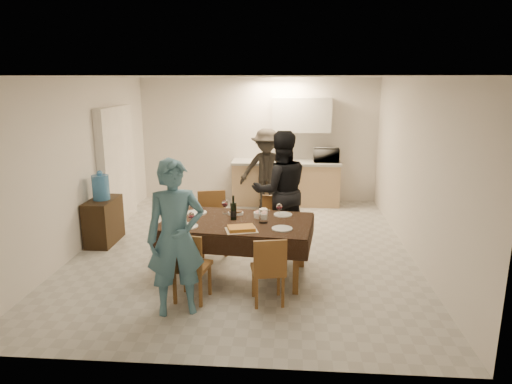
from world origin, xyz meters
TOP-DOWN VIEW (x-y plane):
  - floor at (0.00, 0.00)m, footprint 5.00×6.00m
  - ceiling at (0.00, 0.00)m, footprint 5.00×6.00m
  - wall_back at (0.00, 3.00)m, footprint 5.00×0.02m
  - wall_front at (0.00, -3.00)m, footprint 5.00×0.02m
  - wall_left at (-2.50, 0.00)m, footprint 0.02×6.00m
  - wall_right at (2.50, 0.00)m, footprint 0.02×6.00m
  - stub_partition at (-2.42, 1.20)m, footprint 0.15×1.40m
  - kitchen_base_cabinet at (0.60, 2.68)m, footprint 2.20×0.60m
  - kitchen_worktop at (0.60, 2.68)m, footprint 2.24×0.64m
  - upper_cabinet at (0.90, 2.82)m, footprint 1.20×0.34m
  - dining_table at (-0.00, -0.96)m, footprint 2.05×1.34m
  - chair_near_left at (-0.45, -1.79)m, footprint 0.45×0.45m
  - chair_near_right at (0.45, -1.79)m, footprint 0.44×0.45m
  - chair_far_left at (-0.45, -0.30)m, footprint 0.51×0.52m
  - chair_far_right at (0.45, -0.29)m, footprint 0.44×0.45m
  - console at (-2.28, 0.11)m, footprint 0.39×0.78m
  - water_jug at (-2.28, 0.11)m, footprint 0.26×0.26m
  - wine_bottle at (-0.05, -0.91)m, footprint 0.08×0.08m
  - water_pitcher at (0.35, -1.01)m, footprint 0.12×0.12m
  - savoury_tart at (0.10, -1.34)m, footprint 0.44×0.38m
  - salad_bowl at (0.30, -0.78)m, footprint 0.18×0.18m
  - mushroom_dish at (-0.05, -0.68)m, footprint 0.20×0.20m
  - wine_glass_a at (-0.55, -1.21)m, footprint 0.08×0.08m
  - wine_glass_b at (0.55, -0.71)m, footprint 0.08×0.08m
  - wine_glass_c at (-0.20, -0.66)m, footprint 0.09×0.09m
  - plate_near_left at (-0.60, -1.26)m, footprint 0.28×0.28m
  - plate_near_right at (0.60, -1.26)m, footprint 0.26×0.26m
  - plate_far_left at (-0.60, -0.66)m, footprint 0.29×0.29m
  - plate_far_right at (0.60, -0.66)m, footprint 0.25×0.25m
  - microwave at (1.42, 2.68)m, footprint 0.51×0.35m
  - person_near at (-0.55, -2.01)m, footprint 0.74×0.60m
  - person_far at (0.55, 0.09)m, footprint 1.05×0.91m
  - person_kitchen at (0.22, 2.23)m, footprint 1.05×0.61m

SIDE VIEW (x-z plane):
  - floor at x=0.00m, z-range -0.01..0.01m
  - console at x=-2.28m, z-range 0.00..0.72m
  - kitchen_base_cabinet at x=0.60m, z-range 0.00..0.86m
  - chair_near_right at x=0.45m, z-range 0.28..0.73m
  - chair_near_left at x=-0.45m, z-range 0.30..0.76m
  - chair_far_right at x=0.45m, z-range 0.30..0.77m
  - chair_far_left at x=-0.45m, z-range 0.32..0.82m
  - dining_table at x=0.00m, z-range 0.34..1.10m
  - plate_far_right at x=0.60m, z-range 0.76..0.77m
  - plate_near_right at x=0.60m, z-range 0.76..0.77m
  - plate_near_left at x=-0.60m, z-range 0.76..0.77m
  - plate_far_left at x=-0.60m, z-range 0.76..0.77m
  - mushroom_dish at x=-0.05m, z-range 0.76..0.79m
  - savoury_tart at x=0.10m, z-range 0.76..0.81m
  - salad_bowl at x=0.30m, z-range 0.76..0.83m
  - person_kitchen at x=0.22m, z-range 0.00..1.63m
  - wine_glass_a at x=-0.55m, z-range 0.76..0.94m
  - wine_glass_b at x=0.55m, z-range 0.76..0.94m
  - water_pitcher at x=0.35m, z-range 0.76..0.94m
  - wine_glass_c at x=-0.20m, z-range 0.76..0.96m
  - person_near at x=-0.55m, z-range 0.00..1.76m
  - kitchen_worktop at x=0.60m, z-range 0.86..0.91m
  - water_jug at x=-2.28m, z-range 0.72..1.11m
  - person_far at x=0.55m, z-range 0.00..1.83m
  - wine_bottle at x=-0.05m, z-range 0.76..1.09m
  - stub_partition at x=-2.42m, z-range 0.00..2.10m
  - microwave at x=1.42m, z-range 0.91..1.19m
  - wall_back at x=0.00m, z-range 0.00..2.60m
  - wall_front at x=0.00m, z-range 0.00..2.60m
  - wall_left at x=-2.50m, z-range 0.00..2.60m
  - wall_right at x=2.50m, z-range 0.00..2.60m
  - upper_cabinet at x=0.90m, z-range 1.50..2.20m
  - ceiling at x=0.00m, z-range 2.59..2.61m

